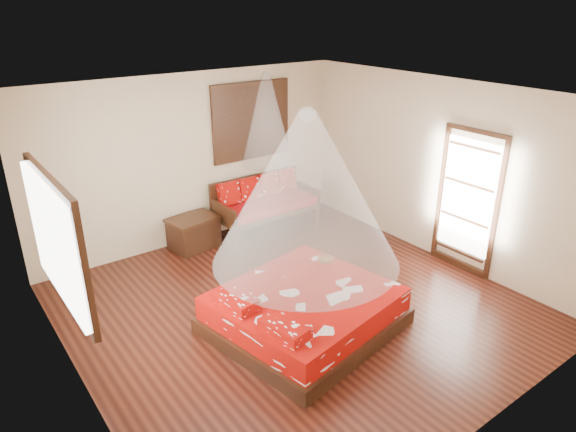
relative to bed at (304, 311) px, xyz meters
name	(u,v)px	position (x,y,z in m)	size (l,w,h in m)	color
room	(297,211)	(0.22, 0.44, 1.15)	(5.54, 5.54, 2.84)	black
bed	(304,311)	(0.00, 0.00, 0.00)	(2.39, 2.23, 0.64)	black
daybed	(264,201)	(1.33, 2.82, 0.27)	(1.83, 0.81, 0.95)	black
storage_chest	(194,232)	(-0.04, 2.89, 0.02)	(0.85, 0.68, 0.54)	black
shutter_panel	(251,121)	(1.33, 3.15, 1.65)	(1.52, 0.06, 1.32)	black
window_left	(60,240)	(-2.49, 0.64, 1.45)	(0.10, 1.74, 1.34)	black
glazed_door	(467,202)	(2.93, -0.16, 0.82)	(0.08, 1.02, 2.16)	black
wine_tray	(326,257)	(0.78, 0.51, 0.30)	(0.23, 0.23, 0.19)	brown
mosquito_net_main	(306,190)	(0.02, 0.00, 1.60)	(2.21, 2.21, 1.80)	white
mosquito_net_daybed	(267,120)	(1.33, 2.69, 1.75)	(0.86, 0.86, 1.50)	white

